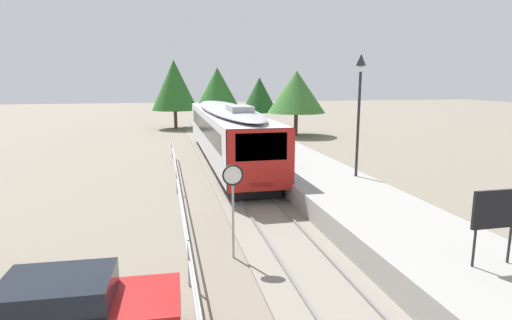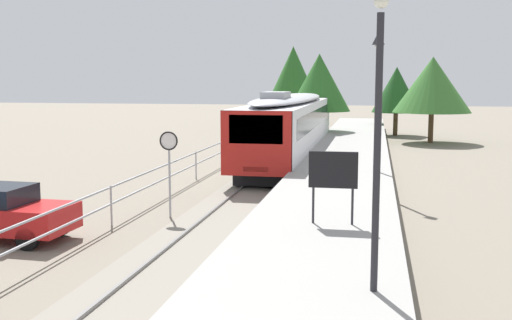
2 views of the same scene
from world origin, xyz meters
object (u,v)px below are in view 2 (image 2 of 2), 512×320
(platform_lamp_mid_platform, at_px, (378,75))
(commuter_train, at_px, (290,122))
(platform_lamp_near_end, at_px, (379,68))
(platform_notice_board, at_px, (333,172))
(speed_limit_sign, at_px, (169,152))

(platform_lamp_mid_platform, bearing_deg, commuter_train, 117.80)
(commuter_train, relative_size, platform_lamp_near_end, 3.61)
(platform_notice_board, distance_m, speed_limit_sign, 6.59)
(platform_lamp_near_end, bearing_deg, platform_notice_board, 102.18)
(platform_lamp_mid_platform, height_order, speed_limit_sign, platform_lamp_mid_platform)
(platform_notice_board, xyz_separation_m, speed_limit_sign, (-5.48, 3.66, -0.06))
(commuter_train, distance_m, platform_lamp_near_end, 23.15)
(commuter_train, bearing_deg, platform_lamp_mid_platform, -62.20)
(platform_lamp_mid_platform, relative_size, speed_limit_sign, 1.91)
(platform_notice_board, bearing_deg, commuter_train, 101.27)
(commuter_train, xyz_separation_m, platform_notice_board, (3.55, -17.82, 0.04))
(platform_lamp_mid_platform, height_order, platform_notice_board, platform_lamp_mid_platform)
(platform_lamp_near_end, height_order, speed_limit_sign, platform_lamp_near_end)
(commuter_train, bearing_deg, speed_limit_sign, -97.75)
(commuter_train, relative_size, speed_limit_sign, 6.88)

